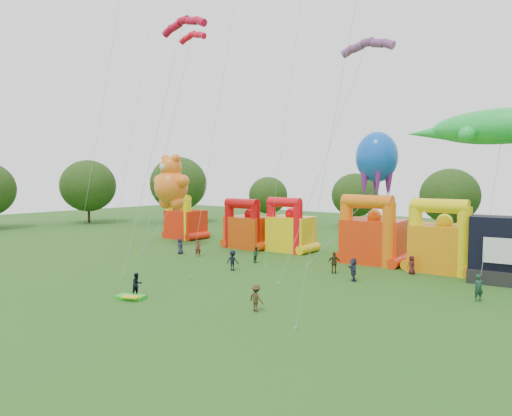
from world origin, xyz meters
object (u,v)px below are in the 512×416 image
Objects in this scene: gecko_kite at (501,133)px; spectator_0 at (180,246)px; teddy_bear_kite at (170,189)px; octopus_kite at (357,199)px; spectator_4 at (334,263)px; bouncy_castle_2 at (290,231)px; bouncy_castle_0 at (184,222)px.

spectator_0 is at bearing -161.53° from gecko_kite.
teddy_bear_kite is 6.48× the size of spectator_0.
octopus_kite is (-13.03, -0.10, -5.98)m from gecko_kite.
teddy_bear_kite reaches higher than spectator_4.
bouncy_castle_2 is 0.55× the size of teddy_bear_kite.
teddy_bear_kite is at bearing -161.97° from octopus_kite.
gecko_kite is at bearing 1.40° from bouncy_castle_0.
spectator_4 is (18.06, 1.72, 0.09)m from spectator_0.
gecko_kite reaches higher than bouncy_castle_2.
bouncy_castle_0 is at bearing -178.60° from gecko_kite.
gecko_kite is at bearing 0.43° from octopus_kite.
gecko_kite is 14.34m from octopus_kite.
bouncy_castle_0 is at bearing -178.88° from bouncy_castle_2.
spectator_0 is at bearing -131.77° from bouncy_castle_2.
spectator_4 is (9.88, -7.43, -1.40)m from bouncy_castle_2.
octopus_kite is at bearing 18.03° from teddy_bear_kite.
gecko_kite is 1.13× the size of octopus_kite.
gecko_kite reaches higher than teddy_bear_kite.
teddy_bear_kite is 35.23m from gecko_kite.
spectator_4 is (27.18, -7.09, -1.35)m from bouncy_castle_0.
spectator_4 is (-11.14, -8.03, -11.17)m from gecko_kite.
bouncy_castle_0 is at bearing -49.12° from spectator_4.
spectator_0 is at bearing -44.03° from bouncy_castle_0.
bouncy_castle_2 is at bearing -71.42° from spectator_4.
spectator_4 is at bearing 4.38° from spectator_0.
gecko_kite is at bearing -178.71° from spectator_4.
bouncy_castle_2 is 12.36m from spectator_0.
teddy_bear_kite is at bearing 149.56° from spectator_0.
bouncy_castle_0 is 8.71m from teddy_bear_kite.
spectator_0 is at bearing -29.04° from spectator_4.
teddy_bear_kite is at bearing -168.46° from gecko_kite.
bouncy_castle_2 reaches higher than spectator_4.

